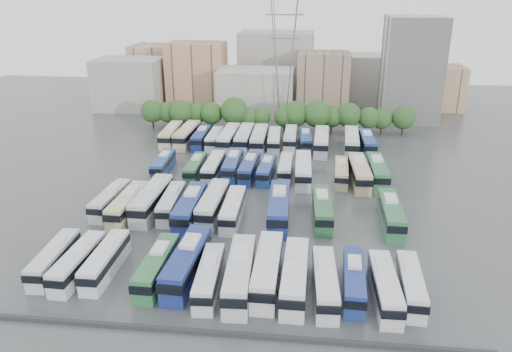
# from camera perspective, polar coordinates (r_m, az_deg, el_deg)

# --- Properties ---
(ground) EXTENTS (220.00, 220.00, 0.00)m
(ground) POSITION_cam_1_polar(r_m,az_deg,el_deg) (81.31, -0.63, -3.06)
(ground) COLOR #424447
(ground) RESTS_ON ground
(parapet) EXTENTS (56.00, 0.50, 0.50)m
(parapet) POSITION_cam_1_polar(r_m,az_deg,el_deg) (53.15, -5.27, -17.40)
(parapet) COLOR #2D2D30
(parapet) RESTS_ON ground
(tree_line) EXTENTS (65.61, 7.51, 8.31)m
(tree_line) POSITION_cam_1_polar(r_m,az_deg,el_deg) (119.56, 1.94, 7.06)
(tree_line) COLOR black
(tree_line) RESTS_ON ground
(city_buildings) EXTENTS (102.00, 35.00, 20.00)m
(city_buildings) POSITION_cam_1_polar(r_m,az_deg,el_deg) (148.63, -0.04, 11.24)
(city_buildings) COLOR #9E998E
(city_buildings) RESTS_ON ground
(apartment_tower) EXTENTS (14.00, 14.00, 26.00)m
(apartment_tower) POSITION_cam_1_polar(r_m,az_deg,el_deg) (135.42, 17.32, 11.54)
(apartment_tower) COLOR silver
(apartment_tower) RESTS_ON ground
(electricity_pylon) EXTENTS (9.00, 6.91, 33.83)m
(electricity_pylon) POSITION_cam_1_polar(r_m,az_deg,el_deg) (124.69, 3.23, 14.32)
(electricity_pylon) COLOR slate
(electricity_pylon) RESTS_ON ground
(bus_r0_s0) EXTENTS (2.84, 11.08, 3.45)m
(bus_r0_s0) POSITION_cam_1_polar(r_m,az_deg,el_deg) (67.04, -22.06, -8.70)
(bus_r0_s0) COLOR silver
(bus_r0_s0) RESTS_ON ground
(bus_r0_s1) EXTENTS (2.82, 11.42, 3.56)m
(bus_r0_s1) POSITION_cam_1_polar(r_m,az_deg,el_deg) (65.09, -19.67, -9.22)
(bus_r0_s1) COLOR silver
(bus_r0_s1) RESTS_ON ground
(bus_r0_s2) EXTENTS (2.61, 11.38, 3.56)m
(bus_r0_s2) POSITION_cam_1_polar(r_m,az_deg,el_deg) (64.40, -16.82, -9.20)
(bus_r0_s2) COLOR silver
(bus_r0_s2) RESTS_ON ground
(bus_r0_s4) EXTENTS (2.68, 11.76, 3.68)m
(bus_r0_s4) POSITION_cam_1_polar(r_m,az_deg,el_deg) (61.56, -11.21, -10.08)
(bus_r0_s4) COLOR #2F6E40
(bus_r0_s4) RESTS_ON ground
(bus_r0_s5) EXTENTS (3.51, 13.59, 4.23)m
(bus_r0_s5) POSITION_cam_1_polar(r_m,az_deg,el_deg) (61.29, -7.87, -9.71)
(bus_r0_s5) COLOR navy
(bus_r0_s5) RESTS_ON ground
(bus_r0_s6) EXTENTS (3.01, 11.25, 3.50)m
(bus_r0_s6) POSITION_cam_1_polar(r_m,az_deg,el_deg) (58.92, -5.38, -11.37)
(bus_r0_s6) COLOR silver
(bus_r0_s6) RESTS_ON ground
(bus_r0_s7) EXTENTS (3.52, 13.36, 4.15)m
(bus_r0_s7) POSITION_cam_1_polar(r_m,az_deg,el_deg) (58.67, -1.87, -11.06)
(bus_r0_s7) COLOR silver
(bus_r0_s7) RESTS_ON ground
(bus_r0_s8) EXTENTS (2.89, 13.20, 4.14)m
(bus_r0_s8) POSITION_cam_1_polar(r_m,az_deg,el_deg) (59.43, 1.31, -10.60)
(bus_r0_s8) COLOR white
(bus_r0_s8) RESTS_ON ground
(bus_r0_s9) EXTENTS (2.97, 12.90, 4.04)m
(bus_r0_s9) POSITION_cam_1_polar(r_m,az_deg,el_deg) (58.53, 4.47, -11.28)
(bus_r0_s9) COLOR white
(bus_r0_s9) RESTS_ON ground
(bus_r0_s10) EXTENTS (3.08, 11.77, 3.66)m
(bus_r0_s10) POSITION_cam_1_polar(r_m,az_deg,el_deg) (58.09, 7.90, -11.92)
(bus_r0_s10) COLOR silver
(bus_r0_s10) RESTS_ON ground
(bus_r0_s11) EXTENTS (2.89, 11.16, 3.47)m
(bus_r0_s11) POSITION_cam_1_polar(r_m,az_deg,el_deg) (59.14, 11.13, -11.60)
(bus_r0_s11) COLOR navy
(bus_r0_s11) RESTS_ON ground
(bus_r0_s12) EXTENTS (2.81, 11.64, 3.63)m
(bus_r0_s12) POSITION_cam_1_polar(r_m,az_deg,el_deg) (58.64, 14.52, -12.13)
(bus_r0_s12) COLOR silver
(bus_r0_s12) RESTS_ON ground
(bus_r0_s13) EXTENTS (2.86, 10.95, 3.41)m
(bus_r0_s13) POSITION_cam_1_polar(r_m,az_deg,el_deg) (60.02, 17.28, -11.73)
(bus_r0_s13) COLOR silver
(bus_r0_s13) RESTS_ON ground
(bus_r1_s0) EXTENTS (2.96, 11.37, 3.54)m
(bus_r1_s0) POSITION_cam_1_polar(r_m,az_deg,el_deg) (81.35, -16.27, -2.61)
(bus_r1_s0) COLOR silver
(bus_r1_s0) RESTS_ON ground
(bus_r1_s1) EXTENTS (2.92, 12.30, 3.84)m
(bus_r1_s1) POSITION_cam_1_polar(r_m,az_deg,el_deg) (78.64, -14.43, -3.14)
(bus_r1_s1) COLOR beige
(bus_r1_s1) RESTS_ON ground
(bus_r1_s2) EXTENTS (3.25, 13.67, 4.27)m
(bus_r1_s2) POSITION_cam_1_polar(r_m,az_deg,el_deg) (79.09, -11.82, -2.59)
(bus_r1_s2) COLOR silver
(bus_r1_s2) RESTS_ON ground
(bus_r1_s3) EXTENTS (3.05, 11.44, 3.56)m
(bus_r1_s3) POSITION_cam_1_polar(r_m,az_deg,el_deg) (78.10, -9.64, -3.03)
(bus_r1_s3) COLOR silver
(bus_r1_s3) RESTS_ON ground
(bus_r1_s4) EXTENTS (2.93, 13.11, 4.11)m
(bus_r1_s4) POSITION_cam_1_polar(r_m,az_deg,el_deg) (75.55, -7.52, -3.53)
(bus_r1_s4) COLOR navy
(bus_r1_s4) RESTS_ON ground
(bus_r1_s5) EXTENTS (3.14, 13.07, 4.08)m
(bus_r1_s5) POSITION_cam_1_polar(r_m,az_deg,el_deg) (76.37, -4.95, -3.16)
(bus_r1_s5) COLOR silver
(bus_r1_s5) RESTS_ON ground
(bus_r1_s6) EXTENTS (2.69, 11.80, 3.69)m
(bus_r1_s6) POSITION_cam_1_polar(r_m,az_deg,el_deg) (74.85, -2.65, -3.78)
(bus_r1_s6) COLOR silver
(bus_r1_s6) RESTS_ON ground
(bus_r1_s8) EXTENTS (3.48, 13.80, 4.30)m
(bus_r1_s8) POSITION_cam_1_polar(r_m,az_deg,el_deg) (74.75, 2.63, -3.56)
(bus_r1_s8) COLOR navy
(bus_r1_s8) RESTS_ON ground
(bus_r1_s10) EXTENTS (3.15, 12.32, 3.83)m
(bus_r1_s10) POSITION_cam_1_polar(r_m,az_deg,el_deg) (75.38, 7.55, -3.70)
(bus_r1_s10) COLOR #2A6338
(bus_r1_s10) RESTS_ON ground
(bus_r1_s13) EXTENTS (2.85, 12.54, 3.93)m
(bus_r1_s13) POSITION_cam_1_polar(r_m,az_deg,el_deg) (75.66, 15.17, -4.16)
(bus_r1_s13) COLOR #307147
(bus_r1_s13) RESTS_ON ground
(bus_r2_s1) EXTENTS (2.71, 10.93, 3.41)m
(bus_r2_s1) POSITION_cam_1_polar(r_m,az_deg,el_deg) (95.42, -10.55, 1.38)
(bus_r2_s1) COLOR navy
(bus_r2_s1) RESTS_ON ground
(bus_r2_s3) EXTENTS (2.47, 10.89, 3.41)m
(bus_r2_s3) POSITION_cam_1_polar(r_m,az_deg,el_deg) (92.59, -6.92, 0.98)
(bus_r2_s3) COLOR #2D693F
(bus_r2_s3) RESTS_ON ground
(bus_r2_s4) EXTENTS (2.63, 11.69, 3.66)m
(bus_r2_s4) POSITION_cam_1_polar(r_m,az_deg,el_deg) (92.06, -4.85, 1.02)
(bus_r2_s4) COLOR silver
(bus_r2_s4) RESTS_ON ground
(bus_r2_s5) EXTENTS (2.88, 12.07, 3.77)m
(bus_r2_s5) POSITION_cam_1_polar(r_m,az_deg,el_deg) (92.78, -2.68, 1.27)
(bus_r2_s5) COLOR navy
(bus_r2_s5) RESTS_ON ground
(bus_r2_s6) EXTENTS (2.98, 11.67, 3.63)m
(bus_r2_s6) POSITION_cam_1_polar(r_m,az_deg,el_deg) (91.45, -0.78, 0.95)
(bus_r2_s6) COLOR navy
(bus_r2_s6) RESTS_ON ground
(bus_r2_s7) EXTENTS (2.88, 11.05, 3.44)m
(bus_r2_s7) POSITION_cam_1_polar(r_m,az_deg,el_deg) (90.94, 1.21, 0.76)
(bus_r2_s7) COLOR navy
(bus_r2_s7) RESTS_ON ground
(bus_r2_s8) EXTENTS (2.41, 10.93, 3.43)m
(bus_r2_s8) POSITION_cam_1_polar(r_m,az_deg,el_deg) (91.96, 3.41, 0.96)
(bus_r2_s8) COLOR silver
(bus_r2_s8) RESTS_ON ground
(bus_r2_s9) EXTENTS (3.22, 13.17, 4.11)m
(bus_r2_s9) POSITION_cam_1_polar(r_m,az_deg,el_deg) (90.31, 5.40, 0.75)
(bus_r2_s9) COLOR white
(bus_r2_s9) RESTS_ON ground
(bus_r2_s11) EXTENTS (2.80, 10.93, 3.40)m
(bus_r2_s11) POSITION_cam_1_polar(r_m,az_deg,el_deg) (90.95, 9.71, 0.44)
(bus_r2_s11) COLOR #BEB483
(bus_r2_s11) RESTS_ON ground
(bus_r2_s12) EXTENTS (3.51, 13.32, 4.14)m
(bus_r2_s12) POSITION_cam_1_polar(r_m,az_deg,el_deg) (90.39, 11.73, 0.41)
(bus_r2_s12) COLOR #C8B88A
(bus_r2_s12) RESTS_ON ground
(bus_r2_s13) EXTENTS (3.00, 12.92, 4.04)m
(bus_r2_s13) POSITION_cam_1_polar(r_m,az_deg,el_deg) (91.88, 13.70, 0.56)
(bus_r2_s13) COLOR #317249
(bus_r2_s13) RESTS_ON ground
(bus_r3_s0) EXTENTS (3.21, 12.82, 4.00)m
(bus_r3_s0) POSITION_cam_1_polar(r_m,az_deg,el_deg) (113.07, -9.68, 4.70)
(bus_r3_s0) COLOR beige
(bus_r3_s0) RESTS_ON ground
(bus_r3_s1) EXTENTS (3.42, 13.49, 4.20)m
(bus_r3_s1) POSITION_cam_1_polar(r_m,az_deg,el_deg) (112.07, -7.88, 4.71)
(bus_r3_s1) COLOR beige
(bus_r3_s1) RESTS_ON ground
(bus_r3_s2) EXTENTS (2.56, 11.45, 3.59)m
(bus_r3_s2) POSITION_cam_1_polar(r_m,az_deg,el_deg) (110.84, -6.27, 4.44)
(bus_r3_s2) COLOR navy
(bus_r3_s2) RESTS_ON ground
(bus_r3_s3) EXTENTS (2.41, 10.95, 3.43)m
(bus_r3_s3) POSITION_cam_1_polar(r_m,az_deg,el_deg) (109.83, -4.77, 4.30)
(bus_r3_s3) COLOR silver
(bus_r3_s3) RESTS_ON ground
(bus_r3_s4) EXTENTS (3.33, 13.60, 4.24)m
(bus_r3_s4) POSITION_cam_1_polar(r_m,az_deg,el_deg) (108.68, -3.13, 4.38)
(bus_r3_s4) COLOR white
(bus_r3_s4) RESTS_ON ground
(bus_r3_s5) EXTENTS (2.96, 13.41, 4.20)m
(bus_r3_s5) POSITION_cam_1_polar(r_m,az_deg,el_deg) (108.71, -1.33, 4.40)
(bus_r3_s5) COLOR silver
(bus_r3_s5) RESTS_ON ground
(bus_r3_s6) EXTENTS (3.16, 13.59, 4.25)m
(bus_r3_s6) POSITION_cam_1_polar(r_m,az_deg,el_deg) (107.74, 0.37, 4.26)
(bus_r3_s6) COLOR silver
(bus_r3_s6) RESTS_ON ground
(bus_r3_s7) EXTENTS (3.09, 11.90, 3.70)m
(bus_r3_s7) POSITION_cam_1_polar(r_m,az_deg,el_deg) (108.07, 2.10, 4.15)
(bus_r3_s7) COLOR silver
(bus_r3_s7) RESTS_ON ground
(bus_r3_s8) EXTENTS (2.74, 12.09, 3.79)m
(bus_r3_s8) POSITION_cam_1_polar(r_m,az_deg,el_deg) (109.49, 3.96, 4.36)
(bus_r3_s8) COLOR silver
(bus_r3_s8) RESTS_ON ground
(bus_r3_s9) EXTENTS (2.99, 11.41, 3.55)m
(bus_r3_s9) POSITION_cam_1_polar(r_m,az_deg,el_deg) (108.86, 5.68, 4.14)
(bus_r3_s9) COLOR navy
(bus_r3_s9) RESTS_ON ground
(bus_r3_s10) EXTENTS (3.32, 13.62, 4.25)m
(bus_r3_s10) POSITION_cam_1_polar(r_m,az_deg,el_deg) (107.17, 7.48, 3.99)
(bus_r3_s10) COLOR white
(bus_r3_s10) RESTS_ON ground
(bus_r3_s12) EXTENTS (3.55, 13.72, 4.27)m
(bus_r3_s12) POSITION_cam_1_polar(r_m,az_deg,el_deg) (107.94, 10.84, 3.91)
(bus_r3_s12) COLOR silver
(bus_r3_s12) RESTS_ON ground
(bus_r3_s13) EXTENTS (2.94, 12.13, 3.79)m
(bus_r3_s13) POSITION_cam_1_polar(r_m,az_deg,el_deg) (108.66, 12.59, 3.76)
(bus_r3_s13) COLOR navy
(bus_r3_s13) RESTS_ON ground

